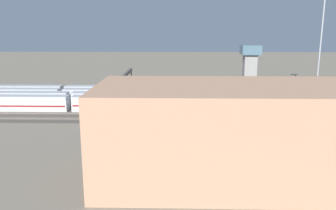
{
  "coord_description": "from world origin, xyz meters",
  "views": [
    {
      "loc": [
        0.43,
        86.29,
        20.91
      ],
      "look_at": [
        2.32,
        5.88,
        2.5
      ],
      "focal_mm": 37.09,
      "sensor_mm": 36.0,
      "label": 1
    }
  ],
  "objects_px": {
    "light_mast_0": "(322,30)",
    "signal_gantry": "(124,80)",
    "maintenance_shed": "(243,133)",
    "train_on_track_5": "(273,114)",
    "train_on_track_1": "(184,96)",
    "control_tower": "(250,65)",
    "train_on_track_0": "(64,92)",
    "train_on_track_3": "(159,104)",
    "train_on_track_2": "(203,100)"
  },
  "relations": [
    {
      "from": "maintenance_shed",
      "to": "train_on_track_2",
      "type": "bearing_deg",
      "value": -87.08
    },
    {
      "from": "train_on_track_2",
      "to": "train_on_track_0",
      "type": "bearing_deg",
      "value": -14.11
    },
    {
      "from": "train_on_track_1",
      "to": "train_on_track_3",
      "type": "relative_size",
      "value": 0.83
    },
    {
      "from": "signal_gantry",
      "to": "maintenance_shed",
      "type": "height_order",
      "value": "maintenance_shed"
    },
    {
      "from": "train_on_track_0",
      "to": "signal_gantry",
      "type": "bearing_deg",
      "value": 147.34
    },
    {
      "from": "train_on_track_1",
      "to": "train_on_track_0",
      "type": "bearing_deg",
      "value": -8.11
    },
    {
      "from": "train_on_track_0",
      "to": "train_on_track_1",
      "type": "bearing_deg",
      "value": 171.89
    },
    {
      "from": "maintenance_shed",
      "to": "control_tower",
      "type": "bearing_deg",
      "value": -102.24
    },
    {
      "from": "train_on_track_3",
      "to": "light_mast_0",
      "type": "relative_size",
      "value": 4.43
    },
    {
      "from": "train_on_track_5",
      "to": "train_on_track_1",
      "type": "xyz_separation_m",
      "value": [
        18.89,
        -20.0,
        -0.09
      ]
    },
    {
      "from": "train_on_track_5",
      "to": "train_on_track_2",
      "type": "bearing_deg",
      "value": -46.61
    },
    {
      "from": "train_on_track_5",
      "to": "train_on_track_3",
      "type": "distance_m",
      "value": 27.39
    },
    {
      "from": "train_on_track_1",
      "to": "maintenance_shed",
      "type": "bearing_deg",
      "value": 98.15
    },
    {
      "from": "maintenance_shed",
      "to": "train_on_track_1",
      "type": "bearing_deg",
      "value": -81.85
    },
    {
      "from": "light_mast_0",
      "to": "signal_gantry",
      "type": "height_order",
      "value": "light_mast_0"
    },
    {
      "from": "train_on_track_2",
      "to": "signal_gantry",
      "type": "distance_m",
      "value": 21.17
    },
    {
      "from": "signal_gantry",
      "to": "control_tower",
      "type": "distance_m",
      "value": 45.35
    },
    {
      "from": "train_on_track_0",
      "to": "maintenance_shed",
      "type": "relative_size",
      "value": 1.18
    },
    {
      "from": "train_on_track_5",
      "to": "train_on_track_0",
      "type": "xyz_separation_m",
      "value": [
        53.97,
        -25.0,
        -0.14
      ]
    },
    {
      "from": "train_on_track_3",
      "to": "train_on_track_5",
      "type": "bearing_deg",
      "value": 158.59
    },
    {
      "from": "train_on_track_0",
      "to": "train_on_track_2",
      "type": "height_order",
      "value": "train_on_track_2"
    },
    {
      "from": "light_mast_0",
      "to": "signal_gantry",
      "type": "xyz_separation_m",
      "value": [
        55.08,
        16.49,
        -12.04
      ]
    },
    {
      "from": "light_mast_0",
      "to": "signal_gantry",
      "type": "relative_size",
      "value": 1.05
    },
    {
      "from": "train_on_track_5",
      "to": "signal_gantry",
      "type": "bearing_deg",
      "value": -19.93
    },
    {
      "from": "train_on_track_2",
      "to": "control_tower",
      "type": "distance_m",
      "value": 29.72
    },
    {
      "from": "train_on_track_3",
      "to": "train_on_track_0",
      "type": "xyz_separation_m",
      "value": [
        28.48,
        -15.0,
        -0.03
      ]
    },
    {
      "from": "train_on_track_5",
      "to": "train_on_track_3",
      "type": "xyz_separation_m",
      "value": [
        25.5,
        -10.0,
        -0.11
      ]
    },
    {
      "from": "maintenance_shed",
      "to": "control_tower",
      "type": "xyz_separation_m",
      "value": [
        -14.53,
        -66.95,
        2.06
      ]
    },
    {
      "from": "train_on_track_1",
      "to": "signal_gantry",
      "type": "bearing_deg",
      "value": 25.69
    },
    {
      "from": "signal_gantry",
      "to": "train_on_track_3",
      "type": "bearing_deg",
      "value": 164.43
    },
    {
      "from": "train_on_track_5",
      "to": "train_on_track_1",
      "type": "distance_m",
      "value": 27.51
    },
    {
      "from": "train_on_track_2",
      "to": "maintenance_shed",
      "type": "xyz_separation_m",
      "value": [
        -2.2,
        43.28,
        4.53
      ]
    },
    {
      "from": "train_on_track_3",
      "to": "signal_gantry",
      "type": "height_order",
      "value": "signal_gantry"
    },
    {
      "from": "maintenance_shed",
      "to": "light_mast_0",
      "type": "bearing_deg",
      "value": -119.63
    },
    {
      "from": "train_on_track_3",
      "to": "train_on_track_0",
      "type": "distance_m",
      "value": 32.18
    },
    {
      "from": "train_on_track_3",
      "to": "light_mast_0",
      "type": "distance_m",
      "value": 52.86
    },
    {
      "from": "light_mast_0",
      "to": "train_on_track_2",
      "type": "bearing_deg",
      "value": 21.91
    },
    {
      "from": "train_on_track_5",
      "to": "control_tower",
      "type": "height_order",
      "value": "control_tower"
    },
    {
      "from": "train_on_track_3",
      "to": "control_tower",
      "type": "xyz_separation_m",
      "value": [
        -28.05,
        -28.66,
        6.61
      ]
    },
    {
      "from": "train_on_track_1",
      "to": "train_on_track_3",
      "type": "bearing_deg",
      "value": 56.52
    },
    {
      "from": "control_tower",
      "to": "train_on_track_2",
      "type": "bearing_deg",
      "value": 54.74
    },
    {
      "from": "light_mast_0",
      "to": "maintenance_shed",
      "type": "bearing_deg",
      "value": 60.37
    },
    {
      "from": "light_mast_0",
      "to": "signal_gantry",
      "type": "bearing_deg",
      "value": 16.67
    },
    {
      "from": "signal_gantry",
      "to": "maintenance_shed",
      "type": "distance_m",
      "value": 46.59
    },
    {
      "from": "maintenance_shed",
      "to": "train_on_track_3",
      "type": "bearing_deg",
      "value": -70.54
    },
    {
      "from": "train_on_track_3",
      "to": "train_on_track_0",
      "type": "height_order",
      "value": "train_on_track_3"
    },
    {
      "from": "train_on_track_3",
      "to": "maintenance_shed",
      "type": "xyz_separation_m",
      "value": [
        -13.53,
        38.28,
        4.56
      ]
    },
    {
      "from": "train_on_track_0",
      "to": "signal_gantry",
      "type": "xyz_separation_m",
      "value": [
        -19.5,
        12.5,
        5.53
      ]
    },
    {
      "from": "light_mast_0",
      "to": "maintenance_shed",
      "type": "height_order",
      "value": "light_mast_0"
    },
    {
      "from": "train_on_track_2",
      "to": "control_tower",
      "type": "bearing_deg",
      "value": -125.26
    }
  ]
}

